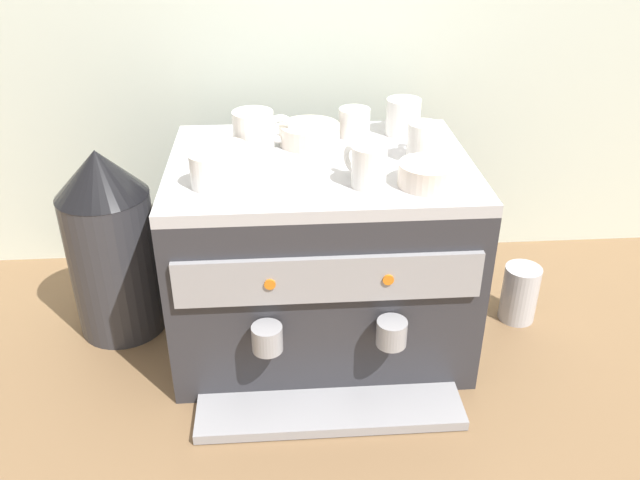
{
  "coord_description": "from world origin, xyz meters",
  "views": [
    {
      "loc": [
        -0.08,
        -1.18,
        0.9
      ],
      "look_at": [
        0.0,
        0.0,
        0.23
      ],
      "focal_mm": 36.72,
      "sensor_mm": 36.0,
      "label": 1
    }
  ],
  "objects_px": {
    "ceramic_cup_2": "(355,122)",
    "ceramic_cup_0": "(256,131)",
    "ceramic_bowl_1": "(428,175)",
    "ceramic_cup_3": "(367,166)",
    "ceramic_cup_5": "(403,116)",
    "ceramic_bowl_2": "(310,135)",
    "espresso_machine": "(320,253)",
    "ceramic_cup_4": "(208,170)",
    "ceramic_bowl_0": "(223,156)",
    "ceramic_cup_1": "(422,142)",
    "milk_pitcher": "(520,293)",
    "coffee_grinder": "(111,243)"
  },
  "relations": [
    {
      "from": "milk_pitcher",
      "to": "espresso_machine",
      "type": "bearing_deg",
      "value": -178.02
    },
    {
      "from": "ceramic_cup_0",
      "to": "coffee_grinder",
      "type": "bearing_deg",
      "value": -176.83
    },
    {
      "from": "ceramic_cup_0",
      "to": "ceramic_cup_1",
      "type": "bearing_deg",
      "value": -13.74
    },
    {
      "from": "milk_pitcher",
      "to": "ceramic_cup_2",
      "type": "bearing_deg",
      "value": 162.07
    },
    {
      "from": "ceramic_bowl_1",
      "to": "ceramic_cup_3",
      "type": "bearing_deg",
      "value": 176.25
    },
    {
      "from": "ceramic_cup_0",
      "to": "ceramic_cup_4",
      "type": "xyz_separation_m",
      "value": [
        -0.08,
        -0.17,
        -0.01
      ]
    },
    {
      "from": "ceramic_bowl_1",
      "to": "ceramic_bowl_0",
      "type": "bearing_deg",
      "value": 162.97
    },
    {
      "from": "milk_pitcher",
      "to": "ceramic_bowl_0",
      "type": "bearing_deg",
      "value": -177.79
    },
    {
      "from": "ceramic_cup_5",
      "to": "ceramic_bowl_0",
      "type": "relative_size",
      "value": 1.21
    },
    {
      "from": "ceramic_cup_5",
      "to": "ceramic_bowl_1",
      "type": "distance_m",
      "value": 0.27
    },
    {
      "from": "ceramic_cup_3",
      "to": "ceramic_cup_5",
      "type": "xyz_separation_m",
      "value": [
        0.11,
        0.26,
        0.0
      ]
    },
    {
      "from": "ceramic_cup_5",
      "to": "milk_pitcher",
      "type": "relative_size",
      "value": 0.85
    },
    {
      "from": "ceramic_cup_1",
      "to": "ceramic_bowl_2",
      "type": "distance_m",
      "value": 0.24
    },
    {
      "from": "ceramic_cup_0",
      "to": "ceramic_cup_5",
      "type": "height_order",
      "value": "ceramic_cup_0"
    },
    {
      "from": "ceramic_cup_2",
      "to": "ceramic_bowl_2",
      "type": "distance_m",
      "value": 0.11
    },
    {
      "from": "ceramic_cup_1",
      "to": "ceramic_bowl_0",
      "type": "relative_size",
      "value": 1.08
    },
    {
      "from": "ceramic_cup_4",
      "to": "ceramic_cup_1",
      "type": "bearing_deg",
      "value": 12.77
    },
    {
      "from": "ceramic_cup_0",
      "to": "espresso_machine",
      "type": "bearing_deg",
      "value": -29.66
    },
    {
      "from": "espresso_machine",
      "to": "ceramic_bowl_0",
      "type": "bearing_deg",
      "value": -177.23
    },
    {
      "from": "ceramic_cup_2",
      "to": "ceramic_cup_0",
      "type": "bearing_deg",
      "value": -162.41
    },
    {
      "from": "ceramic_cup_3",
      "to": "milk_pitcher",
      "type": "relative_size",
      "value": 0.71
    },
    {
      "from": "ceramic_bowl_0",
      "to": "ceramic_bowl_1",
      "type": "xyz_separation_m",
      "value": [
        0.37,
        -0.11,
        -0.0
      ]
    },
    {
      "from": "ceramic_cup_1",
      "to": "ceramic_bowl_2",
      "type": "height_order",
      "value": "ceramic_cup_1"
    },
    {
      "from": "espresso_machine",
      "to": "ceramic_cup_1",
      "type": "bearing_deg",
      "value": -2.28
    },
    {
      "from": "espresso_machine",
      "to": "ceramic_bowl_0",
      "type": "distance_m",
      "value": 0.29
    },
    {
      "from": "ceramic_cup_5",
      "to": "ceramic_bowl_2",
      "type": "distance_m",
      "value": 0.21
    },
    {
      "from": "ceramic_cup_4",
      "to": "ceramic_bowl_0",
      "type": "xyz_separation_m",
      "value": [
        0.02,
        0.09,
        -0.01
      ]
    },
    {
      "from": "ceramic_bowl_2",
      "to": "ceramic_cup_0",
      "type": "bearing_deg",
      "value": -167.11
    },
    {
      "from": "ceramic_cup_1",
      "to": "ceramic_cup_2",
      "type": "height_order",
      "value": "ceramic_cup_1"
    },
    {
      "from": "ceramic_cup_1",
      "to": "milk_pitcher",
      "type": "distance_m",
      "value": 0.46
    },
    {
      "from": "ceramic_cup_4",
      "to": "ceramic_bowl_2",
      "type": "bearing_deg",
      "value": 45.44
    },
    {
      "from": "ceramic_bowl_1",
      "to": "milk_pitcher",
      "type": "relative_size",
      "value": 0.79
    },
    {
      "from": "espresso_machine",
      "to": "ceramic_cup_1",
      "type": "relative_size",
      "value": 5.84
    },
    {
      "from": "espresso_machine",
      "to": "ceramic_cup_4",
      "type": "xyz_separation_m",
      "value": [
        -0.21,
        -0.1,
        0.24
      ]
    },
    {
      "from": "coffee_grinder",
      "to": "ceramic_cup_4",
      "type": "bearing_deg",
      "value": -33.0
    },
    {
      "from": "ceramic_cup_3",
      "to": "ceramic_bowl_2",
      "type": "distance_m",
      "value": 0.23
    },
    {
      "from": "ceramic_cup_3",
      "to": "ceramic_cup_4",
      "type": "relative_size",
      "value": 0.98
    },
    {
      "from": "espresso_machine",
      "to": "ceramic_cup_0",
      "type": "xyz_separation_m",
      "value": [
        -0.12,
        0.07,
        0.25
      ]
    },
    {
      "from": "coffee_grinder",
      "to": "milk_pitcher",
      "type": "xyz_separation_m",
      "value": [
        0.9,
        -0.04,
        -0.15
      ]
    },
    {
      "from": "milk_pitcher",
      "to": "ceramic_cup_5",
      "type": "bearing_deg",
      "value": 154.69
    },
    {
      "from": "ceramic_cup_3",
      "to": "espresso_machine",
      "type": "bearing_deg",
      "value": 123.28
    },
    {
      "from": "ceramic_cup_3",
      "to": "ceramic_cup_4",
      "type": "distance_m",
      "value": 0.28
    },
    {
      "from": "ceramic_cup_0",
      "to": "milk_pitcher",
      "type": "distance_m",
      "value": 0.7
    },
    {
      "from": "ceramic_cup_5",
      "to": "ceramic_bowl_0",
      "type": "distance_m",
      "value": 0.4
    },
    {
      "from": "ceramic_cup_2",
      "to": "ceramic_bowl_2",
      "type": "height_order",
      "value": "ceramic_cup_2"
    },
    {
      "from": "ceramic_bowl_1",
      "to": "ceramic_bowl_2",
      "type": "xyz_separation_m",
      "value": [
        -0.2,
        0.22,
        -0.0
      ]
    },
    {
      "from": "ceramic_cup_1",
      "to": "ceramic_bowl_0",
      "type": "distance_m",
      "value": 0.38
    },
    {
      "from": "ceramic_cup_2",
      "to": "coffee_grinder",
      "type": "relative_size",
      "value": 0.23
    },
    {
      "from": "ceramic_bowl_1",
      "to": "coffee_grinder",
      "type": "relative_size",
      "value": 0.25
    },
    {
      "from": "ceramic_cup_0",
      "to": "ceramic_cup_3",
      "type": "relative_size",
      "value": 1.32
    }
  ]
}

